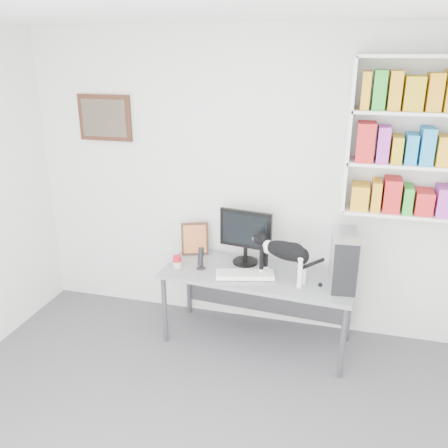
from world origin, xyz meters
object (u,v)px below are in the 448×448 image
object	(u,v)px
monitor	(246,237)
cat	(284,260)
keyboard	(245,274)
soup_can	(177,262)
desk	(257,308)
bookshelf	(416,139)
leaning_print	(195,238)
speaker	(201,258)
pc_tower	(344,259)

from	to	relation	value
monitor	cat	size ratio (longest dim) A/B	0.86
keyboard	soup_can	world-z (taller)	soup_can
desk	monitor	xyz separation A→B (m)	(-0.15, 0.18, 0.59)
bookshelf	keyboard	world-z (taller)	bookshelf
leaning_print	cat	size ratio (longest dim) A/B	0.53
soup_can	desk	bearing A→B (deg)	4.99
speaker	cat	world-z (taller)	cat
keyboard	cat	world-z (taller)	cat
pc_tower	speaker	xyz separation A→B (m)	(-1.21, -0.02, -0.12)
keyboard	leaning_print	size ratio (longest dim) A/B	1.56
monitor	leaning_print	xyz separation A→B (m)	(-0.50, 0.08, -0.10)
bookshelf	soup_can	world-z (taller)	bookshelf
monitor	bookshelf	bearing A→B (deg)	11.63
pc_tower	leaning_print	world-z (taller)	pc_tower
bookshelf	keyboard	xyz separation A→B (m)	(-1.25, -0.35, -1.15)
desk	soup_can	distance (m)	0.82
pc_tower	soup_can	distance (m)	1.43
desk	speaker	bearing A→B (deg)	-172.00
leaning_print	pc_tower	bearing A→B (deg)	-31.89
pc_tower	leaning_print	xyz separation A→B (m)	(-1.36, 0.28, -0.06)
desk	cat	world-z (taller)	cat
bookshelf	leaning_print	xyz separation A→B (m)	(-1.81, 0.00, -1.01)
keyboard	leaning_print	distance (m)	0.67
bookshelf	keyboard	bearing A→B (deg)	-164.58
monitor	pc_tower	xyz separation A→B (m)	(0.85, -0.20, -0.03)
keyboard	speaker	size ratio (longest dim) A/B	2.40
soup_can	cat	world-z (taller)	cat
desk	speaker	size ratio (longest dim) A/B	8.06
desk	pc_tower	world-z (taller)	pc_tower
bookshelf	pc_tower	bearing A→B (deg)	-149.05
monitor	soup_can	distance (m)	0.64
bookshelf	cat	size ratio (longest dim) A/B	2.10
bookshelf	monitor	bearing A→B (deg)	-176.70
keyboard	pc_tower	bearing A→B (deg)	-9.14
desk	keyboard	world-z (taller)	keyboard
desk	keyboard	size ratio (longest dim) A/B	3.35
bookshelf	cat	bearing A→B (deg)	-160.46
leaning_print	soup_can	distance (m)	0.35
soup_can	monitor	bearing A→B (deg)	23.49
cat	leaning_print	bearing A→B (deg)	-179.02
bookshelf	pc_tower	xyz separation A→B (m)	(-0.45, -0.27, -0.95)
desk	leaning_print	size ratio (longest dim) A/B	5.24
soup_can	cat	distance (m)	0.95
speaker	soup_can	size ratio (longest dim) A/B	1.90
keyboard	desk	bearing A→B (deg)	28.46
keyboard	cat	distance (m)	0.36
monitor	cat	distance (m)	0.46
bookshelf	speaker	bearing A→B (deg)	-170.06
pc_tower	soup_can	bearing A→B (deg)	177.04
monitor	soup_can	world-z (taller)	monitor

